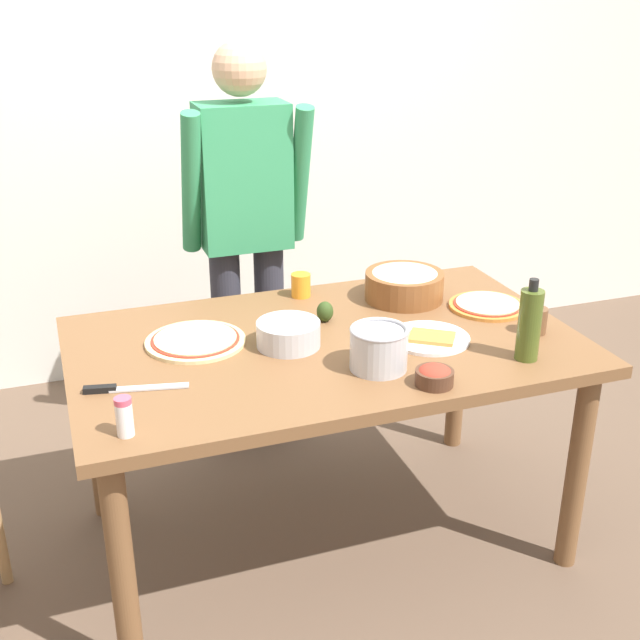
{
  "coord_description": "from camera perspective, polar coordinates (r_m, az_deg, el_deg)",
  "views": [
    {
      "loc": [
        -0.79,
        -2.19,
        1.83
      ],
      "look_at": [
        0.0,
        0.05,
        0.81
      ],
      "focal_mm": 45.27,
      "sensor_mm": 36.0,
      "label": 1
    }
  ],
  "objects": [
    {
      "name": "wall_back",
      "position": [
        3.91,
        -7.86,
        15.19
      ],
      "size": [
        5.6,
        0.1,
        2.6
      ],
      "primitive_type": "cube",
      "color": "silver",
      "rests_on": "ground"
    },
    {
      "name": "person_cook",
      "position": [
        3.17,
        -5.3,
        6.77
      ],
      "size": [
        0.49,
        0.25,
        1.62
      ],
      "color": "#2D2D38",
      "rests_on": "ground"
    },
    {
      "name": "steel_pot",
      "position": [
        2.36,
        4.18,
        -1.98
      ],
      "size": [
        0.17,
        0.17,
        0.13
      ],
      "color": "#B7B7BC",
      "rests_on": "dining_table"
    },
    {
      "name": "pizza_cooked_on_tray",
      "position": [
        2.87,
        11.75,
        1.03
      ],
      "size": [
        0.27,
        0.27,
        0.02
      ],
      "color": "#C67A33",
      "rests_on": "dining_table"
    },
    {
      "name": "pizza_raw_on_board",
      "position": [
        2.57,
        -8.79,
        -1.44
      ],
      "size": [
        0.32,
        0.32,
        0.02
      ],
      "color": "beige",
      "rests_on": "dining_table"
    },
    {
      "name": "small_sauce_bowl",
      "position": [
        2.3,
        8.09,
        -3.91
      ],
      "size": [
        0.11,
        0.11,
        0.06
      ],
      "color": "#4C2D1E",
      "rests_on": "dining_table"
    },
    {
      "name": "mixing_bowl_steel",
      "position": [
        2.51,
        -2.23,
        -1.01
      ],
      "size": [
        0.2,
        0.2,
        0.08
      ],
      "color": "#B7B7BC",
      "rests_on": "dining_table"
    },
    {
      "name": "olive_oil_bottle",
      "position": [
        2.48,
        14.58,
        -0.29
      ],
      "size": [
        0.07,
        0.07,
        0.26
      ],
      "color": "#47561E",
      "rests_on": "dining_table"
    },
    {
      "name": "cup_small_brown",
      "position": [
        2.69,
        15.03,
        -0.03
      ],
      "size": [
        0.07,
        0.07,
        0.08
      ],
      "primitive_type": "cylinder",
      "color": "brown",
      "rests_on": "dining_table"
    },
    {
      "name": "dining_table",
      "position": [
        2.6,
        0.37,
        -3.26
      ],
      "size": [
        1.6,
        0.96,
        0.76
      ],
      "color": "brown",
      "rests_on": "ground"
    },
    {
      "name": "popcorn_bowl",
      "position": [
        2.89,
        5.98,
        2.63
      ],
      "size": [
        0.28,
        0.28,
        0.11
      ],
      "color": "brown",
      "rests_on": "dining_table"
    },
    {
      "name": "plate_with_slice",
      "position": [
        2.59,
        7.74,
        -1.26
      ],
      "size": [
        0.26,
        0.26,
        0.02
      ],
      "color": "white",
      "rests_on": "dining_table"
    },
    {
      "name": "salt_shaker",
      "position": [
        2.09,
        -13.67,
        -6.65
      ],
      "size": [
        0.04,
        0.04,
        0.11
      ],
      "color": "white",
      "rests_on": "dining_table"
    },
    {
      "name": "avocado",
      "position": [
        2.69,
        0.35,
        0.6
      ],
      "size": [
        0.06,
        0.06,
        0.07
      ],
      "primitive_type": "ellipsoid",
      "color": "#2D4219",
      "rests_on": "dining_table"
    },
    {
      "name": "cup_orange",
      "position": [
        2.9,
        -1.36,
        2.48
      ],
      "size": [
        0.07,
        0.07,
        0.08
      ],
      "primitive_type": "cylinder",
      "color": "orange",
      "rests_on": "dining_table"
    },
    {
      "name": "chef_knife",
      "position": [
        2.32,
        -13.74,
        -4.72
      ],
      "size": [
        0.29,
        0.08,
        0.02
      ],
      "color": "silver",
      "rests_on": "dining_table"
    },
    {
      "name": "ground",
      "position": [
        2.96,
        0.33,
        -14.93
      ],
      "size": [
        8.0,
        8.0,
        0.0
      ],
      "primitive_type": "plane",
      "color": "brown"
    }
  ]
}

